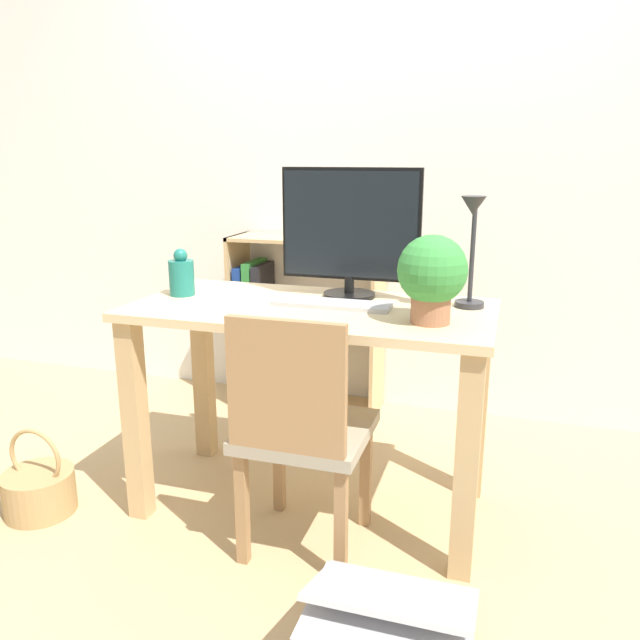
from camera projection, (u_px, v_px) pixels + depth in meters
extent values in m
plane|color=tan|center=(312.00, 503.00, 2.36)|extent=(10.00, 10.00, 0.00)
cube|color=silver|center=(380.00, 149.00, 3.02)|extent=(8.00, 0.05, 2.60)
cube|color=#D8BC8C|center=(311.00, 310.00, 2.16)|extent=(1.25, 0.62, 0.03)
cube|color=tan|center=(135.00, 421.00, 2.19)|extent=(0.07, 0.07, 0.74)
cube|color=tan|center=(467.00, 468.00, 1.86)|extent=(0.07, 0.07, 0.74)
cube|color=tan|center=(204.00, 374.00, 2.66)|extent=(0.07, 0.07, 0.74)
cube|color=tan|center=(478.00, 405.00, 2.33)|extent=(0.07, 0.07, 0.74)
cylinder|color=black|center=(349.00, 295.00, 2.29)|extent=(0.19, 0.19, 0.02)
cylinder|color=black|center=(349.00, 284.00, 2.28)|extent=(0.04, 0.04, 0.06)
cube|color=black|center=(350.00, 224.00, 2.23)|extent=(0.51, 0.02, 0.40)
cube|color=black|center=(350.00, 225.00, 2.22)|extent=(0.49, 0.03, 0.37)
cube|color=#B2B2B7|center=(332.00, 304.00, 2.15)|extent=(0.41, 0.12, 0.02)
cylinder|color=#1E7266|center=(182.00, 278.00, 2.30)|extent=(0.09, 0.09, 0.13)
sphere|color=#1E7266|center=(180.00, 255.00, 2.28)|extent=(0.05, 0.05, 0.05)
cylinder|color=#2D2D33|center=(469.00, 304.00, 2.14)|extent=(0.10, 0.10, 0.02)
cylinder|color=#2D2D33|center=(473.00, 250.00, 2.09)|extent=(0.02, 0.02, 0.35)
cylinder|color=#2D2D33|center=(475.00, 198.00, 2.00)|extent=(0.01, 0.10, 0.01)
cone|color=#2D2D33|center=(473.00, 206.00, 1.96)|extent=(0.08, 0.08, 0.06)
cylinder|color=#9E6647|center=(430.00, 310.00, 1.93)|extent=(0.12, 0.12, 0.08)
sphere|color=#388C3D|center=(432.00, 270.00, 1.90)|extent=(0.22, 0.22, 0.22)
cube|color=#9E937F|center=(307.00, 431.00, 2.02)|extent=(0.40, 0.40, 0.04)
cube|color=#9E754C|center=(286.00, 387.00, 1.79)|extent=(0.36, 0.03, 0.40)
cube|color=#9E754C|center=(242.00, 508.00, 1.97)|extent=(0.04, 0.04, 0.39)
cube|color=#9E754C|center=(341.00, 525.00, 1.88)|extent=(0.04, 0.04, 0.39)
cube|color=#9E754C|center=(279.00, 461.00, 2.27)|extent=(0.04, 0.04, 0.39)
cube|color=#9E754C|center=(366.00, 474.00, 2.18)|extent=(0.04, 0.04, 0.39)
cube|color=tan|center=(240.00, 318.00, 3.28)|extent=(0.02, 0.28, 0.88)
cube|color=tan|center=(378.00, 330.00, 3.06)|extent=(0.02, 0.28, 0.88)
cube|color=tan|center=(307.00, 403.00, 3.28)|extent=(0.76, 0.28, 0.02)
cube|color=tan|center=(306.00, 239.00, 3.06)|extent=(0.76, 0.28, 0.02)
cube|color=tan|center=(306.00, 324.00, 3.17)|extent=(0.72, 0.28, 0.02)
cube|color=red|center=(248.00, 367.00, 3.33)|extent=(0.04, 0.24, 0.31)
cube|color=navy|center=(256.00, 374.00, 3.33)|extent=(0.04, 0.24, 0.25)
cube|color=#2D7F38|center=(267.00, 364.00, 3.29)|extent=(0.05, 0.24, 0.36)
cube|color=orange|center=(278.00, 370.00, 3.28)|extent=(0.05, 0.24, 0.31)
cube|color=beige|center=(289.00, 377.00, 3.27)|extent=(0.07, 0.24, 0.25)
cube|color=beige|center=(304.00, 368.00, 3.24)|extent=(0.06, 0.24, 0.37)
cube|color=navy|center=(246.00, 292.00, 3.23)|extent=(0.04, 0.24, 0.27)
cube|color=#2D7F38|center=(255.00, 290.00, 3.21)|extent=(0.04, 0.24, 0.30)
cube|color=black|center=(263.00, 292.00, 3.20)|extent=(0.04, 0.24, 0.29)
cylinder|color=tan|center=(39.00, 492.00, 2.28)|extent=(0.25, 0.25, 0.15)
torus|color=tan|center=(35.00, 457.00, 2.25)|extent=(0.22, 0.02, 0.22)
cube|color=#B2B2B7|center=(393.00, 595.00, 1.58)|extent=(0.41, 0.29, 0.12)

